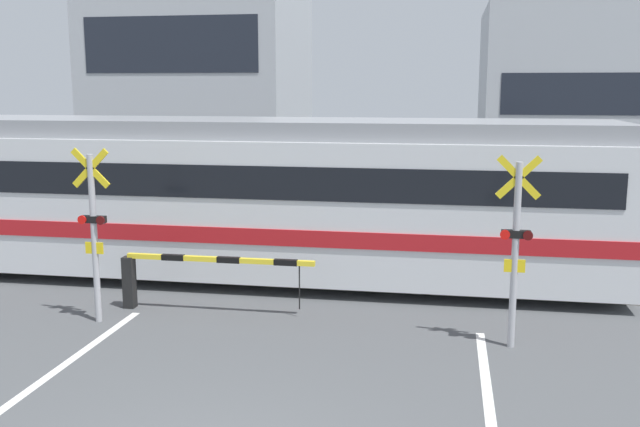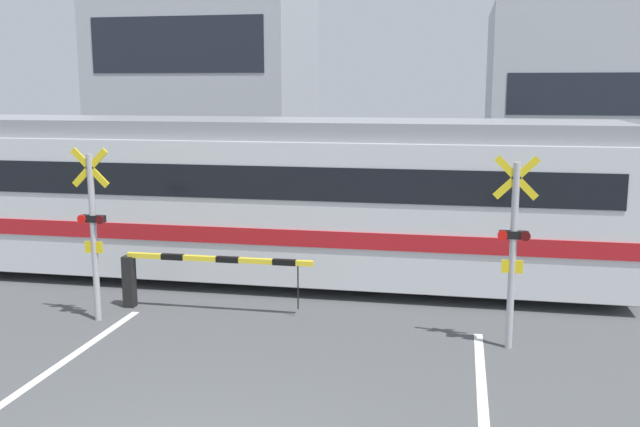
% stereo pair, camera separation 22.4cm
% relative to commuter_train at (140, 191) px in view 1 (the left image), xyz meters
% --- Properties ---
extents(rail_track_near, '(50.00, 0.10, 0.08)m').
position_rel_commuter_train_xyz_m(rail_track_near, '(4.17, -0.72, -1.77)').
color(rail_track_near, '#5B564C').
rests_on(rail_track_near, ground_plane).
extents(rail_track_far, '(50.00, 0.10, 0.08)m').
position_rel_commuter_train_xyz_m(rail_track_far, '(4.17, 0.72, -1.77)').
color(rail_track_far, '#5B564C').
rests_on(rail_track_far, ground_plane).
extents(commuter_train, '(20.20, 3.05, 3.38)m').
position_rel_commuter_train_xyz_m(commuter_train, '(0.00, 0.00, 0.00)').
color(commuter_train, silver).
rests_on(commuter_train, ground_plane).
extents(crossing_barrier_near, '(3.60, 0.20, 1.04)m').
position_rel_commuter_train_xyz_m(crossing_barrier_near, '(1.82, -2.56, -1.06)').
color(crossing_barrier_near, black).
rests_on(crossing_barrier_near, ground_plane).
extents(crossing_barrier_far, '(3.60, 0.20, 1.04)m').
position_rel_commuter_train_xyz_m(crossing_barrier_far, '(6.52, 2.96, -1.06)').
color(crossing_barrier_far, black).
rests_on(crossing_barrier_far, ground_plane).
extents(crossing_signal_left, '(0.68, 0.15, 3.03)m').
position_rel_commuter_train_xyz_m(crossing_signal_left, '(0.67, -3.40, -0.14)').
color(crossing_signal_left, '#B2B2B7').
rests_on(crossing_signal_left, ground_plane).
extents(crossing_signal_right, '(0.68, 0.15, 3.03)m').
position_rel_commuter_train_xyz_m(crossing_signal_right, '(7.67, -3.40, -0.14)').
color(crossing_signal_right, '#B2B2B7').
rests_on(crossing_signal_right, ground_plane).
extents(pedestrian, '(0.38, 0.24, 1.80)m').
position_rel_commuter_train_xyz_m(pedestrian, '(5.62, 5.40, -0.76)').
color(pedestrian, brown).
rests_on(pedestrian, ground_plane).
extents(building_left_of_street, '(7.84, 6.85, 10.09)m').
position_rel_commuter_train_xyz_m(building_left_of_street, '(-3.40, 13.92, 3.24)').
color(building_left_of_street, '#B2B7BC').
rests_on(building_left_of_street, ground_plane).
extents(building_right_of_street, '(5.93, 6.85, 6.93)m').
position_rel_commuter_train_xyz_m(building_right_of_street, '(10.78, 13.92, 1.66)').
color(building_right_of_street, '#B2B7BC').
rests_on(building_right_of_street, ground_plane).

